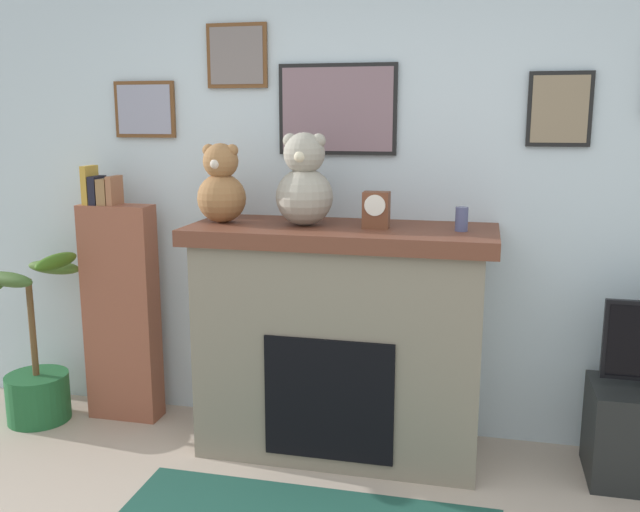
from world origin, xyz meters
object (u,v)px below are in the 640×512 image
(fireplace, at_px, (341,339))
(candle_jar, at_px, (462,219))
(bookshelf, at_px, (121,308))
(mantel_clock, at_px, (376,210))
(teddy_bear_cream, at_px, (221,187))
(potted_plant, at_px, (36,366))
(teddy_bear_grey, at_px, (304,184))

(fireplace, bearing_deg, candle_jar, -1.73)
(bookshelf, xyz_separation_m, mantel_clock, (1.48, -0.11, 0.63))
(candle_jar, relative_size, mantel_clock, 0.65)
(fireplace, distance_m, teddy_bear_cream, 0.99)
(potted_plant, height_order, teddy_bear_cream, teddy_bear_cream)
(fireplace, height_order, bookshelf, bookshelf)
(candle_jar, xyz_separation_m, teddy_bear_cream, (-1.21, -0.00, 0.12))
(candle_jar, relative_size, teddy_bear_grey, 0.25)
(bookshelf, relative_size, potted_plant, 1.48)
(potted_plant, bearing_deg, teddy_bear_grey, 1.87)
(fireplace, bearing_deg, teddy_bear_grey, -174.40)
(candle_jar, bearing_deg, bookshelf, 176.60)
(potted_plant, xyz_separation_m, teddy_bear_grey, (1.58, 0.05, 1.07))
(bookshelf, bearing_deg, candle_jar, -3.40)
(teddy_bear_cream, height_order, teddy_bear_grey, teddy_bear_grey)
(potted_plant, relative_size, teddy_bear_cream, 2.43)
(bookshelf, height_order, potted_plant, bookshelf)
(bookshelf, relative_size, teddy_bear_cream, 3.60)
(mantel_clock, relative_size, teddy_bear_grey, 0.39)
(fireplace, height_order, potted_plant, fireplace)
(teddy_bear_grey, bearing_deg, potted_plant, -178.13)
(bookshelf, xyz_separation_m, candle_jar, (1.89, -0.11, 0.59))
(fireplace, bearing_deg, bookshelf, 175.84)
(potted_plant, distance_m, candle_jar, 2.53)
(fireplace, relative_size, mantel_clock, 8.59)
(bookshelf, distance_m, teddy_bear_cream, 0.99)
(fireplace, height_order, candle_jar, candle_jar)
(fireplace, distance_m, bookshelf, 1.31)
(teddy_bear_cream, bearing_deg, fireplace, 1.66)
(mantel_clock, bearing_deg, fireplace, 173.79)
(mantel_clock, xyz_separation_m, teddy_bear_grey, (-0.36, 0.00, 0.12))
(mantel_clock, distance_m, teddy_bear_cream, 0.81)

